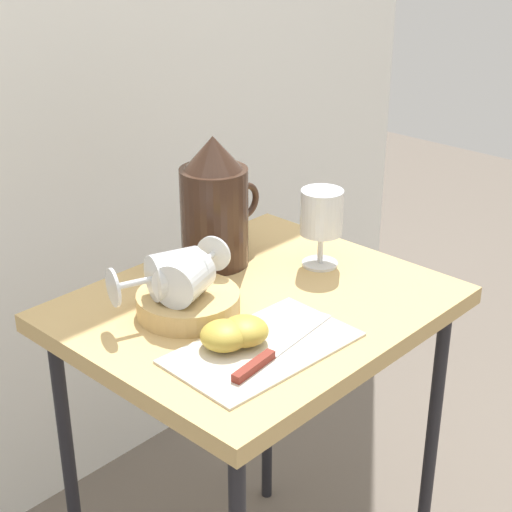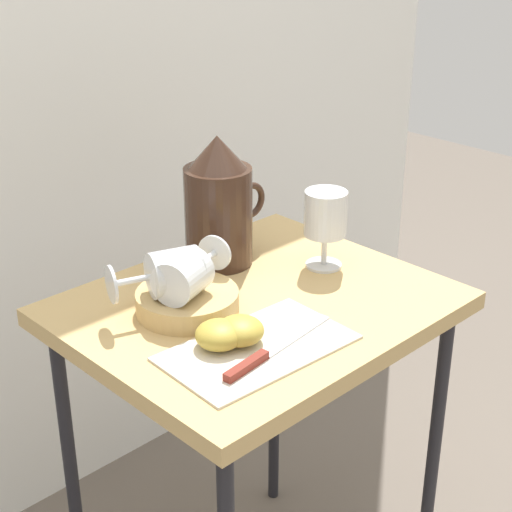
{
  "view_description": "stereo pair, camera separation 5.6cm",
  "coord_description": "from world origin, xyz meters",
  "views": [
    {
      "loc": [
        -0.85,
        -0.8,
        1.31
      ],
      "look_at": [
        0.0,
        0.0,
        0.77
      ],
      "focal_mm": 56.91,
      "sensor_mm": 36.0,
      "label": 1
    },
    {
      "loc": [
        -0.82,
        -0.84,
        1.31
      ],
      "look_at": [
        0.0,
        0.0,
        0.77
      ],
      "focal_mm": 56.91,
      "sensor_mm": 36.0,
      "label": 2
    }
  ],
  "objects": [
    {
      "name": "basket_tray",
      "position": [
        -0.1,
        0.05,
        0.71
      ],
      "size": [
        0.16,
        0.16,
        0.03
      ],
      "primitive_type": "cylinder",
      "color": "tan",
      "rests_on": "table"
    },
    {
      "name": "apple_half_left",
      "position": [
        -0.14,
        -0.07,
        0.71
      ],
      "size": [
        0.07,
        0.07,
        0.04
      ],
      "primitive_type": "ellipsoid",
      "color": "#B29938",
      "rests_on": "linen_napkin"
    },
    {
      "name": "linen_napkin",
      "position": [
        -0.1,
        -0.11,
        0.69
      ],
      "size": [
        0.29,
        0.18,
        0.0
      ],
      "primitive_type": "cube",
      "rotation": [
        0.0,
        0.0,
        -0.05
      ],
      "color": "beige",
      "rests_on": "table"
    },
    {
      "name": "pitcher",
      "position": [
        0.06,
        0.15,
        0.78
      ],
      "size": [
        0.17,
        0.12,
        0.23
      ],
      "color": "#382319",
      "rests_on": "table"
    },
    {
      "name": "curtain_drape",
      "position": [
        0.0,
        0.58,
        1.09
      ],
      "size": [
        2.4,
        0.03,
        2.17
      ],
      "primitive_type": "cube",
      "color": "white",
      "rests_on": "ground_plane"
    },
    {
      "name": "wine_glass_tipped_near",
      "position": [
        -0.11,
        0.04,
        0.76
      ],
      "size": [
        0.15,
        0.11,
        0.07
      ],
      "color": "silver",
      "rests_on": "basket_tray"
    },
    {
      "name": "table",
      "position": [
        0.0,
        0.0,
        0.62
      ],
      "size": [
        0.59,
        0.49,
        0.69
      ],
      "color": "tan",
      "rests_on": "ground_plane"
    },
    {
      "name": "knife",
      "position": [
        -0.12,
        -0.14,
        0.7
      ],
      "size": [
        0.23,
        0.04,
        0.01
      ],
      "color": "silver",
      "rests_on": "linen_napkin"
    },
    {
      "name": "apple_half_right",
      "position": [
        -0.11,
        -0.08,
        0.71
      ],
      "size": [
        0.07,
        0.07,
        0.04
      ],
      "primitive_type": "ellipsoid",
      "color": "#B29938",
      "rests_on": "linen_napkin"
    },
    {
      "name": "wine_glass_upright",
      "position": [
        0.18,
        0.01,
        0.78
      ],
      "size": [
        0.07,
        0.07,
        0.14
      ],
      "color": "silver",
      "rests_on": "table"
    },
    {
      "name": "wine_glass_tipped_far",
      "position": [
        -0.12,
        0.06,
        0.76
      ],
      "size": [
        0.16,
        0.11,
        0.07
      ],
      "color": "silver",
      "rests_on": "basket_tray"
    }
  ]
}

